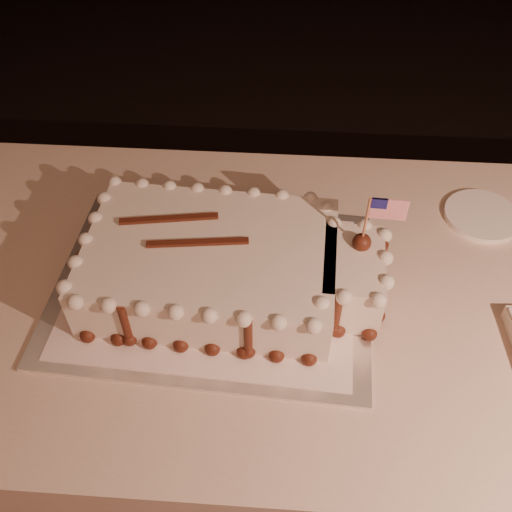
# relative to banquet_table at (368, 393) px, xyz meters

# --- Properties ---
(banquet_table) EXTENTS (2.40, 0.80, 0.75)m
(banquet_table) POSITION_rel_banquet_table_xyz_m (0.00, 0.00, 0.00)
(banquet_table) COLOR beige
(banquet_table) RESTS_ON ground
(cake_board) EXTENTS (0.60, 0.47, 0.01)m
(cake_board) POSITION_rel_banquet_table_xyz_m (-0.34, -0.01, 0.38)
(cake_board) COLOR white
(cake_board) RESTS_ON banquet_table
(doily) EXTENTS (0.54, 0.42, 0.00)m
(doily) POSITION_rel_banquet_table_xyz_m (-0.34, -0.01, 0.38)
(doily) COLOR white
(doily) RESTS_ON cake_board
(sheet_cake) EXTENTS (0.56, 0.34, 0.22)m
(sheet_cake) POSITION_rel_banquet_table_xyz_m (-0.31, -0.01, 0.44)
(sheet_cake) COLOR white
(sheet_cake) RESTS_ON doily
(side_plate) EXTENTS (0.15, 0.15, 0.01)m
(side_plate) POSITION_rel_banquet_table_xyz_m (0.19, 0.21, 0.38)
(side_plate) COLOR white
(side_plate) RESTS_ON banquet_table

